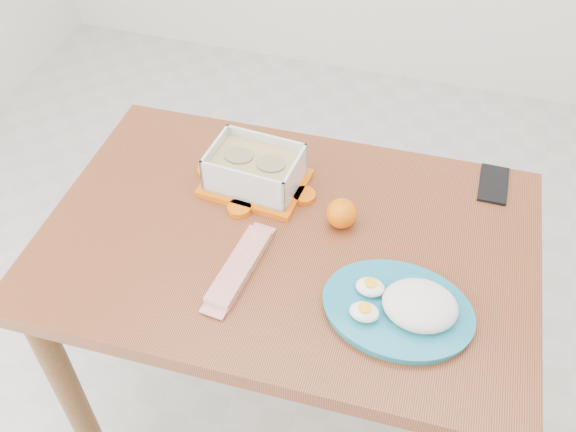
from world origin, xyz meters
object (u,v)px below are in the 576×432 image
(food_container, at_px, (255,170))
(smartphone, at_px, (494,184))
(orange_fruit, at_px, (342,213))
(rice_plate, at_px, (405,306))
(dining_table, at_px, (288,272))

(food_container, bearing_deg, smartphone, 21.15)
(orange_fruit, distance_m, rice_plate, 0.26)
(dining_table, relative_size, food_container, 4.45)
(smartphone, bearing_deg, orange_fruit, -143.82)
(food_container, xyz_separation_m, rice_plate, (0.39, -0.26, -0.02))
(dining_table, distance_m, rice_plate, 0.33)
(food_container, distance_m, orange_fruit, 0.23)
(food_container, distance_m, rice_plate, 0.46)
(food_container, xyz_separation_m, smartphone, (0.52, 0.16, -0.04))
(dining_table, bearing_deg, food_container, 130.41)
(dining_table, xyz_separation_m, rice_plate, (0.27, -0.13, 0.14))
(orange_fruit, bearing_deg, food_container, 163.37)
(rice_plate, bearing_deg, orange_fruit, 134.77)
(orange_fruit, bearing_deg, rice_plate, -49.02)
(orange_fruit, relative_size, rice_plate, 0.22)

